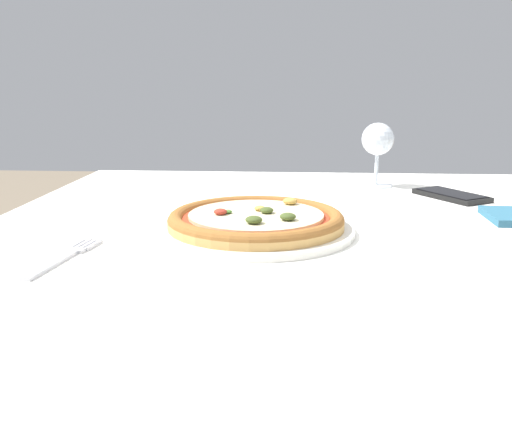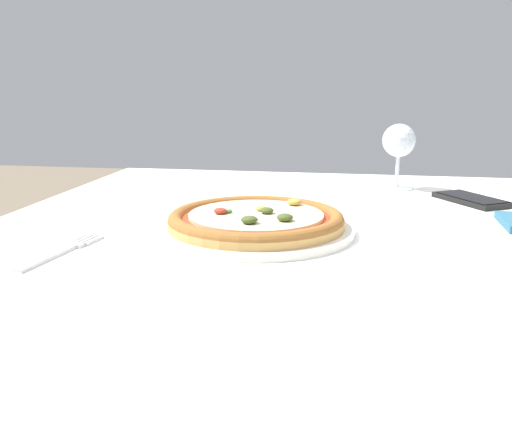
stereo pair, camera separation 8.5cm
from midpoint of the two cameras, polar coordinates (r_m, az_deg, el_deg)
name	(u,v)px [view 1 (the left image)]	position (r m, az deg, el deg)	size (l,w,h in m)	color
dining_table	(389,279)	(0.90, 10.52, -6.55)	(1.30, 1.13, 0.72)	brown
pizza_plate	(256,222)	(0.86, -2.85, -0.88)	(0.30, 0.30, 0.04)	white
fork	(65,257)	(0.79, -21.53, -4.07)	(0.04, 0.17, 0.00)	silver
wine_glass_far_left	(378,142)	(1.24, 10.15, 7.04)	(0.07, 0.07, 0.14)	silver
cell_phone	(451,195)	(1.16, 16.99, 1.74)	(0.14, 0.16, 0.01)	black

